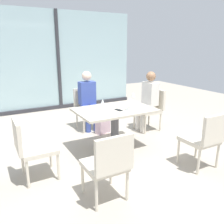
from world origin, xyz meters
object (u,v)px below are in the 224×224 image
at_px(wine_glass_2, 133,95).
at_px(person_far_right, 148,98).
at_px(person_near_window, 88,98).
at_px(chair_near_window, 87,106).
at_px(cell_phone_on_table, 119,110).
at_px(handbag_0, 103,126).
at_px(chair_far_right, 151,107).
at_px(wine_glass_1, 128,103).
at_px(dining_table_main, 115,119).
at_px(wine_glass_3, 131,101).
at_px(chair_side_end, 31,146).
at_px(chair_front_right, 205,137).
at_px(coffee_cup, 130,102).
at_px(chair_front_left, 108,163).
at_px(wine_glass_0, 103,102).

bearing_deg(wine_glass_2, person_far_right, 19.40).
bearing_deg(person_near_window, person_far_right, -30.98).
height_order(chair_near_window, cell_phone_on_table, chair_near_window).
distance_m(person_near_window, handbag_0, 0.68).
bearing_deg(handbag_0, chair_far_right, -35.15).
xyz_separation_m(chair_far_right, wine_glass_2, (-0.60, -0.17, 0.37)).
bearing_deg(wine_glass_1, wine_glass_2, 47.90).
height_order(dining_table_main, wine_glass_3, wine_glass_3).
bearing_deg(person_far_right, dining_table_main, -155.42).
xyz_separation_m(wine_glass_1, wine_glass_3, (0.14, 0.10, 0.00)).
xyz_separation_m(chair_side_end, chair_front_right, (2.28, -0.92, 0.00)).
xyz_separation_m(coffee_cup, handbag_0, (-0.25, 0.63, -0.64)).
bearing_deg(wine_glass_3, chair_side_end, -171.84).
distance_m(dining_table_main, chair_far_right, 1.29).
bearing_deg(person_far_right, coffee_cup, -153.42).
height_order(person_near_window, handbag_0, person_near_window).
bearing_deg(wine_glass_3, coffee_cup, 62.62).
relative_size(person_near_window, wine_glass_3, 6.81).
bearing_deg(cell_phone_on_table, handbag_0, 72.50).
distance_m(person_far_right, wine_glass_2, 0.54).
height_order(chair_near_window, wine_glass_1, wine_glass_1).
bearing_deg(handbag_0, wine_glass_1, -110.03).
distance_m(chair_front_left, handbag_0, 2.28).
relative_size(person_near_window, person_far_right, 1.00).
height_order(chair_front_right, wine_glass_1, wine_glass_1).
relative_size(chair_front_left, person_far_right, 0.69).
bearing_deg(handbag_0, person_far_right, -36.93).
relative_size(chair_side_end, handbag_0, 2.90).
relative_size(chair_near_window, cell_phone_on_table, 6.04).
bearing_deg(coffee_cup, wine_glass_1, -128.26).
bearing_deg(coffee_cup, chair_near_window, 110.29).
xyz_separation_m(chair_far_right, wine_glass_0, (-1.39, -0.42, 0.37)).
distance_m(chair_front_left, wine_glass_2, 2.13).
relative_size(wine_glass_0, handbag_0, 0.62).
relative_size(chair_far_right, wine_glass_1, 4.70).
relative_size(dining_table_main, cell_phone_on_table, 9.19).
xyz_separation_m(chair_front_left, coffee_cup, (1.20, 1.41, 0.28)).
height_order(person_far_right, wine_glass_1, person_far_right).
xyz_separation_m(cell_phone_on_table, handbag_0, (0.14, 0.89, -0.59)).
relative_size(coffee_cup, handbag_0, 0.30).
distance_m(wine_glass_0, cell_phone_on_table, 0.30).
height_order(chair_far_right, chair_front_right, same).
xyz_separation_m(chair_near_window, chair_front_left, (-0.80, -2.50, 0.00)).
xyz_separation_m(chair_near_window, wine_glass_2, (0.59, -0.93, 0.37)).
bearing_deg(person_far_right, chair_front_right, -99.13).
bearing_deg(dining_table_main, chair_far_right, 22.56).
xyz_separation_m(chair_near_window, chair_front_right, (0.80, -2.50, 0.00)).
bearing_deg(wine_glass_2, cell_phone_on_table, -143.84).
xyz_separation_m(person_near_window, wine_glass_3, (0.28, -1.22, 0.16)).
relative_size(chair_side_end, coffee_cup, 9.67).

